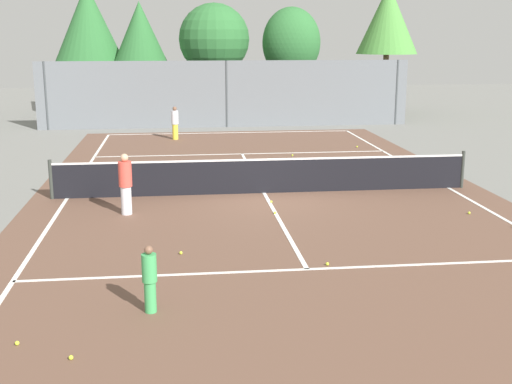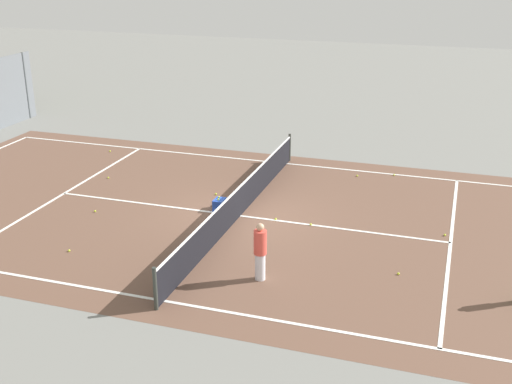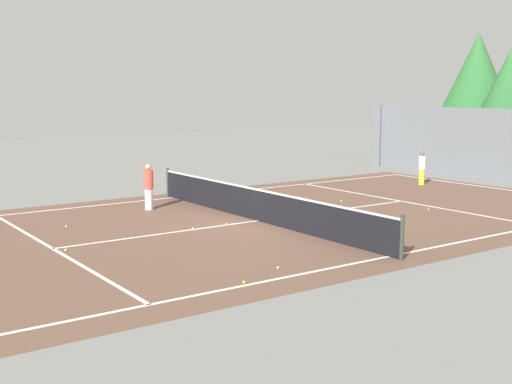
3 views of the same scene
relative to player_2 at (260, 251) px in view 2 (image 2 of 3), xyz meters
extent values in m
plane|color=slate|center=(3.74, 1.86, -0.79)|extent=(80.00, 80.00, 0.00)
cube|color=brown|center=(3.74, 1.86, -0.79)|extent=(13.00, 25.00, 0.00)
cube|color=white|center=(-1.76, 1.86, -0.79)|extent=(0.10, 24.00, 0.01)
cube|color=white|center=(9.24, 1.86, -0.79)|extent=(0.10, 24.00, 0.01)
cube|color=white|center=(3.74, -4.54, -0.79)|extent=(11.00, 0.10, 0.01)
cube|color=white|center=(3.74, 8.26, -0.79)|extent=(11.00, 0.10, 0.01)
cube|color=white|center=(3.74, 1.86, -0.79)|extent=(0.10, 12.80, 0.01)
cylinder|color=#333833|center=(-2.16, 1.86, -0.24)|extent=(0.10, 0.10, 1.10)
cylinder|color=#333833|center=(9.64, 1.86, -0.24)|extent=(0.10, 0.10, 1.10)
cube|color=black|center=(3.74, 1.86, -0.32)|extent=(11.80, 0.03, 0.95)
cube|color=white|center=(3.74, 1.86, 0.18)|extent=(11.80, 0.04, 0.05)
cylinder|color=#3F4447|center=(12.24, 15.86, 0.81)|extent=(0.12, 0.12, 3.20)
cylinder|color=silver|center=(0.00, 0.00, -0.43)|extent=(0.26, 0.26, 0.72)
cylinder|color=#E54C3F|center=(0.00, 0.00, 0.24)|extent=(0.33, 0.33, 0.63)
sphere|color=tan|center=(0.00, 0.00, 0.66)|extent=(0.20, 0.20, 0.20)
cube|color=blue|center=(4.03, 2.66, -0.61)|extent=(0.47, 0.33, 0.36)
sphere|color=#CCE533|center=(3.93, 2.66, -0.40)|extent=(0.07, 0.07, 0.07)
sphere|color=#CCE533|center=(4.12, 2.71, -0.40)|extent=(0.07, 0.07, 0.07)
sphere|color=#CCE533|center=(5.23, 3.26, -0.76)|extent=(0.07, 0.07, 0.07)
sphere|color=#CCE533|center=(4.18, -4.35, -0.76)|extent=(0.07, 0.07, 0.07)
sphere|color=#CCE533|center=(2.60, 6.37, -0.76)|extent=(0.07, 0.07, 0.07)
sphere|color=#CCE533|center=(5.56, 7.61, -0.76)|extent=(0.07, 0.07, 0.07)
sphere|color=#CCE533|center=(3.72, -0.43, -0.76)|extent=(0.07, 0.07, 0.07)
sphere|color=#CCE533|center=(9.11, -2.30, -0.76)|extent=(0.07, 0.07, 0.07)
sphere|color=#CCE533|center=(3.78, 0.70, -0.76)|extent=(0.07, 0.07, 0.07)
sphere|color=#CCE533|center=(-0.14, 5.54, -0.76)|extent=(0.07, 0.07, 0.07)
sphere|color=#CCE533|center=(8.60, -1.02, -0.76)|extent=(0.07, 0.07, 0.07)
sphere|color=#CCE533|center=(8.47, 9.21, -0.76)|extent=(0.07, 0.07, 0.07)
sphere|color=#CCE533|center=(1.33, -3.33, -0.76)|extent=(0.07, 0.07, 0.07)
camera|label=1|loc=(1.32, -16.49, 3.64)|focal=46.70mm
camera|label=2|loc=(-13.97, -4.44, 7.17)|focal=45.48mm
camera|label=3|loc=(20.30, -9.88, 3.21)|focal=46.98mm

